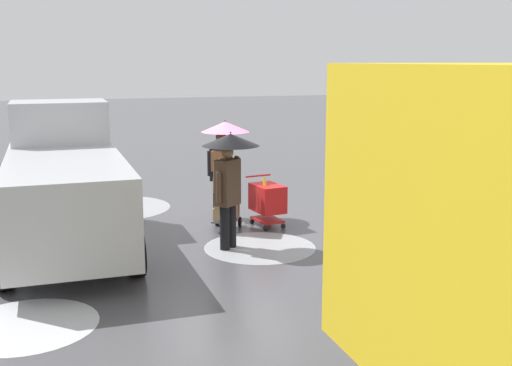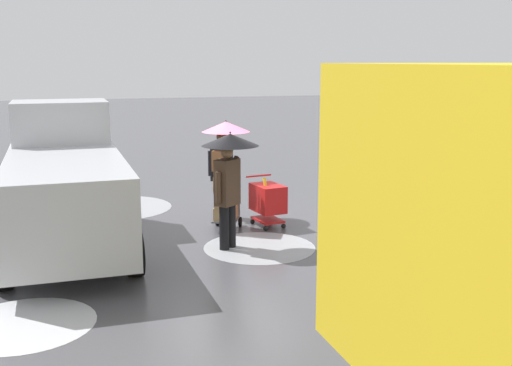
% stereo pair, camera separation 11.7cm
% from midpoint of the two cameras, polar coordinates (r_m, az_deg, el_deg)
% --- Properties ---
extents(ground_plane, '(90.00, 90.00, 0.00)m').
position_cam_midpoint_polar(ground_plane, '(13.34, -2.08, -3.68)').
color(ground_plane, '#4C4C51').
extents(slush_patch_near_cluster, '(2.07, 2.07, 0.01)m').
position_cam_midpoint_polar(slush_patch_near_cluster, '(11.65, 0.60, -5.86)').
color(slush_patch_near_cluster, '#999BA0').
rests_on(slush_patch_near_cluster, ground).
extents(slush_patch_under_van, '(1.86, 1.86, 0.01)m').
position_cam_midpoint_polar(slush_patch_under_van, '(8.94, -19.98, -11.97)').
color(slush_patch_under_van, silver).
rests_on(slush_patch_under_van, ground).
extents(slush_patch_mid_street, '(2.58, 2.58, 0.01)m').
position_cam_midpoint_polar(slush_patch_mid_street, '(15.06, -12.38, -2.20)').
color(slush_patch_mid_street, '#999BA0').
rests_on(slush_patch_mid_street, ground).
extents(slush_patch_far_side, '(2.46, 2.46, 0.01)m').
position_cam_midpoint_polar(slush_patch_far_side, '(12.99, -17.60, -4.60)').
color(slush_patch_far_side, silver).
rests_on(slush_patch_far_side, ground).
extents(cargo_van_parked_right, '(2.25, 5.36, 2.60)m').
position_cam_midpoint_polar(cargo_van_parked_right, '(11.82, -16.68, -0.21)').
color(cargo_van_parked_right, '#B7BABF').
rests_on(cargo_van_parked_right, ground).
extents(shopping_cart_vendor, '(0.67, 0.90, 1.04)m').
position_cam_midpoint_polar(shopping_cart_vendor, '(12.98, 1.34, -1.51)').
color(shopping_cart_vendor, red).
rests_on(shopping_cart_vendor, ground).
extents(hand_dolly_boxes, '(0.76, 0.85, 1.42)m').
position_cam_midpoint_polar(hand_dolly_boxes, '(12.68, -2.51, -0.82)').
color(hand_dolly_boxes, '#515156').
rests_on(hand_dolly_boxes, ground).
extents(pedestrian_pink_side, '(1.04, 1.04, 2.15)m').
position_cam_midpoint_polar(pedestrian_pink_side, '(11.30, -2.18, 1.84)').
color(pedestrian_pink_side, black).
rests_on(pedestrian_pink_side, ground).
extents(pedestrian_black_side, '(1.04, 1.04, 2.15)m').
position_cam_midpoint_polar(pedestrian_black_side, '(13.57, -2.70, 3.33)').
color(pedestrian_black_side, black).
rests_on(pedestrian_black_side, ground).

